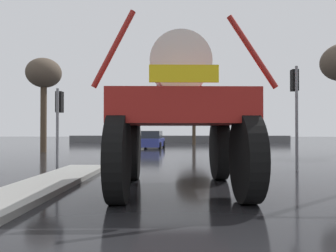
{
  "coord_description": "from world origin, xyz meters",
  "views": [
    {
      "loc": [
        -0.2,
        -2.18,
        1.56
      ],
      "look_at": [
        -0.54,
        9.81,
        1.72
      ],
      "focal_mm": 34.49,
      "sensor_mm": 36.0,
      "label": 1
    }
  ],
  "objects_px": {
    "oversize_sprayer": "(179,115)",
    "bare_tree_left": "(44,76)",
    "sedan_ahead": "(152,140)",
    "traffic_signal_near_left": "(59,111)",
    "traffic_signal_near_right": "(295,95)",
    "bare_tree_far_center": "(194,104)"
  },
  "relations": [
    {
      "from": "sedan_ahead",
      "to": "oversize_sprayer",
      "type": "bearing_deg",
      "value": -169.0
    },
    {
      "from": "traffic_signal_near_left",
      "to": "bare_tree_far_center",
      "type": "distance_m",
      "value": 23.43
    },
    {
      "from": "traffic_signal_near_right",
      "to": "bare_tree_left",
      "type": "bearing_deg",
      "value": 144.81
    },
    {
      "from": "traffic_signal_near_left",
      "to": "traffic_signal_near_right",
      "type": "xyz_separation_m",
      "value": [
        9.32,
        -0.01,
        0.61
      ]
    },
    {
      "from": "oversize_sprayer",
      "to": "traffic_signal_near_left",
      "type": "xyz_separation_m",
      "value": [
        -4.76,
        4.15,
        0.38
      ]
    },
    {
      "from": "sedan_ahead",
      "to": "bare_tree_far_center",
      "type": "xyz_separation_m",
      "value": [
        4.0,
        7.1,
        3.77
      ]
    },
    {
      "from": "oversize_sprayer",
      "to": "traffic_signal_near_right",
      "type": "bearing_deg",
      "value": -50.38
    },
    {
      "from": "bare_tree_far_center",
      "to": "traffic_signal_near_left",
      "type": "bearing_deg",
      "value": -106.25
    },
    {
      "from": "sedan_ahead",
      "to": "bare_tree_left",
      "type": "relative_size",
      "value": 0.63
    },
    {
      "from": "bare_tree_left",
      "to": "traffic_signal_near_right",
      "type": "bearing_deg",
      "value": -35.19
    },
    {
      "from": "traffic_signal_near_right",
      "to": "oversize_sprayer",
      "type": "bearing_deg",
      "value": -137.75
    },
    {
      "from": "oversize_sprayer",
      "to": "bare_tree_left",
      "type": "distance_m",
      "value": 17.39
    },
    {
      "from": "sedan_ahead",
      "to": "traffic_signal_near_left",
      "type": "bearing_deg",
      "value": 175.07
    },
    {
      "from": "traffic_signal_near_right",
      "to": "traffic_signal_near_left",
      "type": "bearing_deg",
      "value": 179.92
    },
    {
      "from": "traffic_signal_near_left",
      "to": "sedan_ahead",
      "type": "bearing_deg",
      "value": 80.6
    },
    {
      "from": "oversize_sprayer",
      "to": "bare_tree_left",
      "type": "relative_size",
      "value": 0.81
    },
    {
      "from": "bare_tree_far_center",
      "to": "traffic_signal_near_right",
      "type": "bearing_deg",
      "value": -82.91
    },
    {
      "from": "oversize_sprayer",
      "to": "bare_tree_far_center",
      "type": "distance_m",
      "value": 26.73
    },
    {
      "from": "traffic_signal_near_right",
      "to": "bare_tree_left",
      "type": "distance_m",
      "value": 17.46
    },
    {
      "from": "sedan_ahead",
      "to": "bare_tree_left",
      "type": "height_order",
      "value": "bare_tree_left"
    },
    {
      "from": "oversize_sprayer",
      "to": "bare_tree_far_center",
      "type": "relative_size",
      "value": 0.87
    },
    {
      "from": "traffic_signal_near_left",
      "to": "bare_tree_left",
      "type": "xyz_separation_m",
      "value": [
        -4.8,
        9.94,
        3.12
      ]
    }
  ]
}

